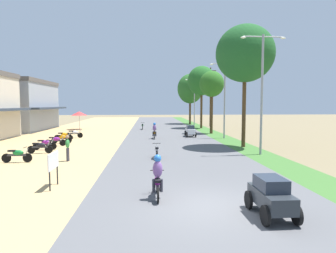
{
  "coord_description": "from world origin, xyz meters",
  "views": [
    {
      "loc": [
        -2.1,
        -9.58,
        3.58
      ],
      "look_at": [
        0.01,
        21.17,
        1.23
      ],
      "focal_mm": 31.07,
      "sensor_mm": 36.0,
      "label": 1
    }
  ],
  "objects": [
    {
      "name": "ground_plane",
      "position": [
        0.0,
        0.0,
        0.0
      ],
      "size": [
        180.0,
        180.0,
        0.0
      ],
      "primitive_type": "plane",
      "color": "#7A6B4C"
    },
    {
      "name": "road_strip",
      "position": [
        0.0,
        0.0,
        0.04
      ],
      "size": [
        9.0,
        140.0,
        0.08
      ],
      "primitive_type": "cube",
      "color": "#565659",
      "rests_on": "ground"
    },
    {
      "name": "shophouse_mid",
      "position": [
        -19.97,
        31.92,
        3.46
      ],
      "size": [
        8.77,
        11.61,
        6.9
      ],
      "color": "#999EA8",
      "rests_on": "ground"
    },
    {
      "name": "parked_motorbike_nearest",
      "position": [
        -10.03,
        8.41,
        0.55
      ],
      "size": [
        1.8,
        0.54,
        0.94
      ],
      "color": "black",
      "rests_on": "dirt_shoulder"
    },
    {
      "name": "parked_motorbike_second",
      "position": [
        -9.85,
        11.69,
        0.55
      ],
      "size": [
        1.8,
        0.54,
        0.94
      ],
      "color": "black",
      "rests_on": "dirt_shoulder"
    },
    {
      "name": "parked_motorbike_third",
      "position": [
        -10.09,
        13.35,
        0.55
      ],
      "size": [
        1.8,
        0.54,
        0.94
      ],
      "color": "black",
      "rests_on": "dirt_shoulder"
    },
    {
      "name": "parked_motorbike_fourth",
      "position": [
        -9.93,
        15.43,
        0.55
      ],
      "size": [
        1.8,
        0.54,
        0.94
      ],
      "color": "black",
      "rests_on": "dirt_shoulder"
    },
    {
      "name": "parked_motorbike_fifth",
      "position": [
        -9.88,
        17.03,
        0.55
      ],
      "size": [
        1.8,
        0.54,
        0.94
      ],
      "color": "black",
      "rests_on": "dirt_shoulder"
    },
    {
      "name": "parked_motorbike_sixth",
      "position": [
        -10.34,
        19.28,
        0.55
      ],
      "size": [
        1.8,
        0.54,
        0.94
      ],
      "color": "black",
      "rests_on": "dirt_shoulder"
    },
    {
      "name": "parked_motorbike_seventh",
      "position": [
        -9.86,
        21.41,
        0.55
      ],
      "size": [
        1.8,
        0.54,
        0.94
      ],
      "color": "black",
      "rests_on": "dirt_shoulder"
    },
    {
      "name": "street_signboard",
      "position": [
        -6.11,
        2.81,
        1.11
      ],
      "size": [
        0.06,
        1.3,
        1.5
      ],
      "color": "#262628",
      "rests_on": "dirt_shoulder"
    },
    {
      "name": "vendor_umbrella",
      "position": [
        -11.77,
        32.02,
        2.31
      ],
      "size": [
        2.2,
        2.2,
        2.52
      ],
      "color": "#99999E",
      "rests_on": "dirt_shoulder"
    },
    {
      "name": "pedestrian_on_shoulder",
      "position": [
        -7.09,
        8.65,
        0.96
      ],
      "size": [
        0.24,
        0.36,
        1.62
      ],
      "color": "#33333D",
      "rests_on": "dirt_shoulder"
    },
    {
      "name": "median_tree_nearest",
      "position": [
        5.77,
        13.86,
        7.67
      ],
      "size": [
        4.72,
        4.72,
        9.95
      ],
      "color": "#4C351E",
      "rests_on": "median_strip"
    },
    {
      "name": "median_tree_second",
      "position": [
        5.53,
        25.03,
        5.95
      ],
      "size": [
        2.94,
        2.94,
        7.52
      ],
      "color": "#4C351E",
      "rests_on": "median_strip"
    },
    {
      "name": "median_tree_third",
      "position": [
        5.78,
        33.03,
        7.01
      ],
      "size": [
        4.12,
        4.12,
        9.14
      ],
      "color": "#4C351E",
      "rests_on": "median_strip"
    },
    {
      "name": "median_tree_fourth",
      "position": [
        5.46,
        42.56,
        6.37
      ],
      "size": [
        4.55,
        4.55,
        8.97
      ],
      "color": "#4C351E",
      "rests_on": "median_strip"
    },
    {
      "name": "streetlamp_near",
      "position": [
        5.8,
        10.22,
        4.81
      ],
      "size": [
        3.16,
        0.2,
        8.3
      ],
      "color": "gray",
      "rests_on": "median_strip"
    },
    {
      "name": "streetlamp_mid",
      "position": [
        5.8,
        20.09,
        4.57
      ],
      "size": [
        3.16,
        0.2,
        7.83
      ],
      "color": "gray",
      "rests_on": "median_strip"
    },
    {
      "name": "streetlamp_far",
      "position": [
        5.8,
        39.74,
        4.61
      ],
      "size": [
        3.16,
        0.2,
        7.91
      ],
      "color": "gray",
      "rests_on": "median_strip"
    },
    {
      "name": "utility_pole_near",
      "position": [
        8.0,
        37.21,
        4.95
      ],
      "size": [
        1.8,
        0.2,
        9.51
      ],
      "color": "brown",
      "rests_on": "ground"
    },
    {
      "name": "car_hatchback_charcoal",
      "position": [
        1.72,
        -0.93,
        0.75
      ],
      "size": [
        1.04,
        2.0,
        1.23
      ],
      "color": "#282D33",
      "rests_on": "road_strip"
    },
    {
      "name": "car_hatchback_white",
      "position": [
        2.48,
        21.69,
        0.75
      ],
      "size": [
        1.04,
        2.0,
        1.23
      ],
      "color": "silver",
      "rests_on": "road_strip"
    },
    {
      "name": "motorbike_foreground_rider",
      "position": [
        -1.77,
        1.09,
        0.86
      ],
      "size": [
        0.54,
        1.8,
        1.66
      ],
      "color": "black",
      "rests_on": "road_strip"
    },
    {
      "name": "motorbike_ahead_second",
      "position": [
        -1.55,
        9.12,
        0.57
      ],
      "size": [
        0.54,
        1.8,
        0.94
      ],
      "color": "black",
      "rests_on": "road_strip"
    },
    {
      "name": "motorbike_ahead_third",
      "position": [
        -1.47,
        19.98,
        0.86
      ],
      "size": [
        0.54,
        1.8,
        1.66
      ],
      "color": "black",
      "rests_on": "road_strip"
    },
    {
      "name": "motorbike_ahead_fourth",
      "position": [
        -2.9,
        31.26,
        0.57
      ],
      "size": [
        0.54,
        1.8,
        0.94
      ],
      "color": "black",
      "rests_on": "road_strip"
    }
  ]
}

